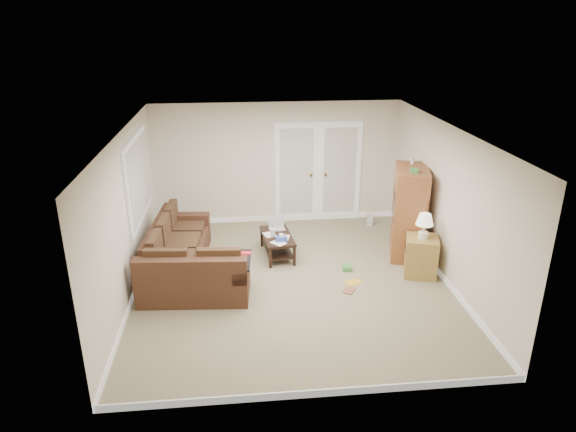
{
  "coord_description": "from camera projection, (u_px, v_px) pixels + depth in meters",
  "views": [
    {
      "loc": [
        -0.83,
        -7.4,
        4.07
      ],
      "look_at": [
        -0.04,
        0.16,
        1.1
      ],
      "focal_mm": 32.0,
      "sensor_mm": 36.0,
      "label": 1
    }
  ],
  "objects": [
    {
      "name": "tv_armoire",
      "position": [
        409.0,
        212.0,
        9.13
      ],
      "size": [
        0.81,
        1.13,
        1.74
      ],
      "rotation": [
        0.0,
        0.0,
        -0.28
      ],
      "color": "brown",
      "rests_on": "floor"
    },
    {
      "name": "french_doors",
      "position": [
        318.0,
        173.0,
        10.63
      ],
      "size": [
        1.8,
        0.05,
        2.13
      ],
      "color": "silver",
      "rests_on": "floor"
    },
    {
      "name": "floor_greenbox",
      "position": [
        347.0,
        268.0,
        8.8
      ],
      "size": [
        0.17,
        0.21,
        0.08
      ],
      "primitive_type": "cube",
      "rotation": [
        0.0,
        0.0,
        -0.13
      ],
      "color": "#3B833B",
      "rests_on": "floor"
    },
    {
      "name": "floor_book",
      "position": [
        344.0,
        290.0,
        8.16
      ],
      "size": [
        0.24,
        0.26,
        0.02
      ],
      "primitive_type": "imported",
      "rotation": [
        0.0,
        0.0,
        -0.54
      ],
      "color": "brown",
      "rests_on": "floor"
    },
    {
      "name": "wall_right",
      "position": [
        447.0,
        205.0,
        8.2
      ],
      "size": [
        0.02,
        5.5,
        2.5
      ],
      "primitive_type": "cube",
      "color": "beige",
      "rests_on": "floor"
    },
    {
      "name": "wall_back",
      "position": [
        277.0,
        163.0,
        10.51
      ],
      "size": [
        5.0,
        0.02,
        2.5
      ],
      "primitive_type": "cube",
      "color": "beige",
      "rests_on": "floor"
    },
    {
      "name": "wall_front",
      "position": [
        321.0,
        302.0,
        5.41
      ],
      "size": [
        5.0,
        0.02,
        2.5
      ],
      "primitive_type": "cube",
      "color": "beige",
      "rests_on": "floor"
    },
    {
      "name": "side_cabinet",
      "position": [
        421.0,
        253.0,
        8.52
      ],
      "size": [
        0.64,
        0.64,
        1.09
      ],
      "rotation": [
        0.0,
        0.0,
        -0.29
      ],
      "color": "olive",
      "rests_on": "floor"
    },
    {
      "name": "ceiling",
      "position": [
        292.0,
        131.0,
        7.5
      ],
      "size": [
        5.0,
        5.5,
        0.02
      ],
      "primitive_type": "cube",
      "color": "silver",
      "rests_on": "wall_back"
    },
    {
      "name": "space_heater",
      "position": [
        370.0,
        219.0,
        10.63
      ],
      "size": [
        0.12,
        0.11,
        0.28
      ],
      "primitive_type": "cube",
      "rotation": [
        0.0,
        0.0,
        -0.12
      ],
      "color": "silver",
      "rests_on": "floor"
    },
    {
      "name": "window_left",
      "position": [
        138.0,
        178.0,
        8.54
      ],
      "size": [
        0.05,
        1.92,
        1.42
      ],
      "color": "silver",
      "rests_on": "wall_left"
    },
    {
      "name": "coffee_table",
      "position": [
        277.0,
        244.0,
        9.27
      ],
      "size": [
        0.6,
        1.04,
        0.68
      ],
      "rotation": [
        0.0,
        0.0,
        0.11
      ],
      "color": "black",
      "rests_on": "floor"
    },
    {
      "name": "sectional_sofa",
      "position": [
        185.0,
        261.0,
        8.43
      ],
      "size": [
        1.76,
        2.67,
        0.79
      ],
      "rotation": [
        0.0,
        0.0,
        -0.08
      ],
      "color": "#4A2B1C",
      "rests_on": "floor"
    },
    {
      "name": "baseboards",
      "position": [
        292.0,
        279.0,
        8.4
      ],
      "size": [
        5.0,
        5.5,
        0.1
      ],
      "primitive_type": null,
      "color": "silver",
      "rests_on": "floor"
    },
    {
      "name": "floor_magazine",
      "position": [
        353.0,
        282.0,
        8.39
      ],
      "size": [
        0.32,
        0.29,
        0.01
      ],
      "primitive_type": "cube",
      "rotation": [
        0.0,
        0.0,
        0.42
      ],
      "color": "gold",
      "rests_on": "floor"
    },
    {
      "name": "floor",
      "position": [
        292.0,
        282.0,
        8.41
      ],
      "size": [
        5.5,
        5.5,
        0.0
      ],
      "primitive_type": "plane",
      "color": "gray",
      "rests_on": "ground"
    },
    {
      "name": "wall_left",
      "position": [
        127.0,
        217.0,
        7.72
      ],
      "size": [
        0.02,
        5.5,
        2.5
      ],
      "primitive_type": "cube",
      "color": "beige",
      "rests_on": "floor"
    }
  ]
}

